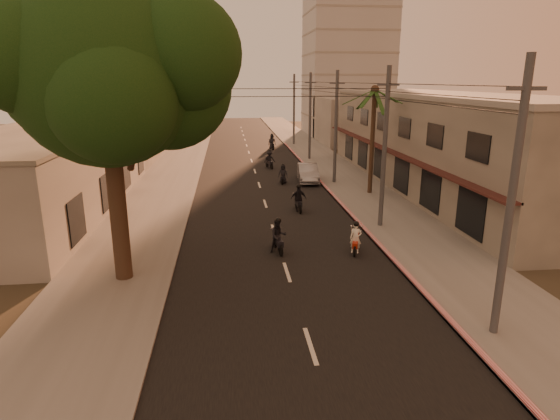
# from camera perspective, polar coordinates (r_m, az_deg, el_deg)

# --- Properties ---
(ground) EXTENTS (160.00, 160.00, 0.00)m
(ground) POSITION_cam_1_polar(r_m,az_deg,el_deg) (19.12, 1.62, -9.95)
(ground) COLOR #383023
(ground) RESTS_ON ground
(road) EXTENTS (10.00, 140.00, 0.02)m
(road) POSITION_cam_1_polar(r_m,az_deg,el_deg) (38.06, -2.55, 3.06)
(road) COLOR black
(road) RESTS_ON ground
(sidewalk_right) EXTENTS (5.00, 140.00, 0.12)m
(sidewalk_right) POSITION_cam_1_polar(r_m,az_deg,el_deg) (39.25, 8.46, 3.37)
(sidewalk_right) COLOR slate
(sidewalk_right) RESTS_ON ground
(sidewalk_left) EXTENTS (5.00, 140.00, 0.12)m
(sidewalk_left) POSITION_cam_1_polar(r_m,az_deg,el_deg) (38.31, -13.82, 2.78)
(sidewalk_left) COLOR slate
(sidewalk_left) RESTS_ON ground
(curb_stripe) EXTENTS (0.20, 60.00, 0.20)m
(curb_stripe) POSITION_cam_1_polar(r_m,az_deg,el_deg) (33.95, 6.66, 1.59)
(curb_stripe) COLOR red
(curb_stripe) RESTS_ON ground
(shophouse_row) EXTENTS (8.80, 34.20, 7.30)m
(shophouse_row) POSITION_cam_1_polar(r_m,az_deg,el_deg) (39.00, 18.73, 7.99)
(shophouse_row) COLOR gray
(shophouse_row) RESTS_ON ground
(left_building) EXTENTS (8.20, 24.20, 5.20)m
(left_building) POSITION_cam_1_polar(r_m,az_deg,el_deg) (33.63, -26.41, 4.28)
(left_building) COLOR #A09A91
(left_building) RESTS_ON ground
(distant_tower) EXTENTS (12.10, 12.10, 28.00)m
(distant_tower) POSITION_cam_1_polar(r_m,az_deg,el_deg) (75.60, 8.25, 19.78)
(distant_tower) COLOR #B7B5B2
(distant_tower) RESTS_ON ground
(broadleaf_tree) EXTENTS (9.60, 8.70, 12.10)m
(broadleaf_tree) POSITION_cam_1_polar(r_m,az_deg,el_deg) (19.68, -19.32, 15.43)
(broadleaf_tree) COLOR black
(broadleaf_tree) RESTS_ON ground
(palm_tree) EXTENTS (5.00, 5.00, 8.20)m
(palm_tree) POSITION_cam_1_polar(r_m,az_deg,el_deg) (34.71, 11.46, 13.47)
(palm_tree) COLOR black
(palm_tree) RESTS_ON ground
(utility_poles) EXTENTS (1.20, 48.26, 9.00)m
(utility_poles) POSITION_cam_1_polar(r_m,az_deg,el_deg) (38.12, 6.91, 12.89)
(utility_poles) COLOR #38383A
(utility_poles) RESTS_ON ground
(filler_right) EXTENTS (8.00, 14.00, 6.00)m
(filler_right) POSITION_cam_1_polar(r_m,az_deg,el_deg) (64.44, 8.58, 10.72)
(filler_right) COLOR #A09A91
(filler_right) RESTS_ON ground
(filler_left_near) EXTENTS (8.00, 14.00, 4.40)m
(filler_left_near) POSITION_cam_1_polar(r_m,az_deg,el_deg) (52.72, -19.19, 8.13)
(filler_left_near) COLOR #A09A91
(filler_left_near) RESTS_ON ground
(filler_left_far) EXTENTS (8.00, 14.00, 7.00)m
(filler_left_far) POSITION_cam_1_polar(r_m,az_deg,el_deg) (70.20, -16.15, 11.09)
(filler_left_far) COLOR #A09A91
(filler_left_far) RESTS_ON ground
(scooter_red) EXTENTS (0.87, 1.61, 1.64)m
(scooter_red) POSITION_cam_1_polar(r_m,az_deg,el_deg) (23.25, 9.21, -3.48)
(scooter_red) COLOR black
(scooter_red) RESTS_ON ground
(scooter_mid_a) EXTENTS (0.98, 1.82, 1.79)m
(scooter_mid_a) POSITION_cam_1_polar(r_m,az_deg,el_deg) (23.03, -0.22, -3.25)
(scooter_mid_a) COLOR black
(scooter_mid_a) RESTS_ON ground
(scooter_mid_b) EXTENTS (1.04, 1.85, 1.82)m
(scooter_mid_b) POSITION_cam_1_polar(r_m,az_deg,el_deg) (30.22, 2.27, 1.33)
(scooter_mid_b) COLOR black
(scooter_mid_b) RESTS_ON ground
(scooter_far_a) EXTENTS (0.98, 1.69, 1.68)m
(scooter_far_a) POSITION_cam_1_polar(r_m,az_deg,el_deg) (38.46, 0.37, 4.35)
(scooter_far_a) COLOR black
(scooter_far_a) RESTS_ON ground
(scooter_far_b) EXTENTS (1.43, 1.84, 1.84)m
(scooter_far_b) POSITION_cam_1_polar(r_m,az_deg,el_deg) (45.26, -1.30, 6.16)
(scooter_far_b) COLOR black
(scooter_far_b) RESTS_ON ground
(parked_car) EXTENTS (2.29, 4.80, 1.50)m
(parked_car) POSITION_cam_1_polar(r_m,az_deg,el_deg) (39.25, 3.41, 4.53)
(parked_car) COLOR #919398
(parked_car) RESTS_ON ground
(scooter_far_c) EXTENTS (1.04, 1.99, 1.97)m
(scooter_far_c) POSITION_cam_1_polar(r_m,az_deg,el_deg) (57.82, -0.99, 8.25)
(scooter_far_c) COLOR black
(scooter_far_c) RESTS_ON ground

